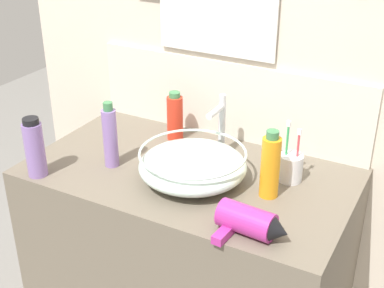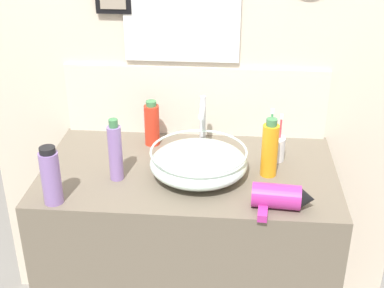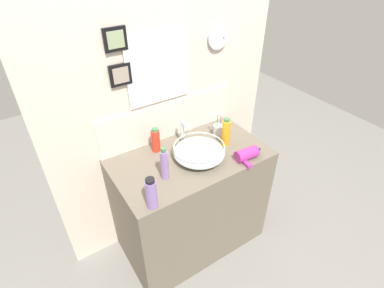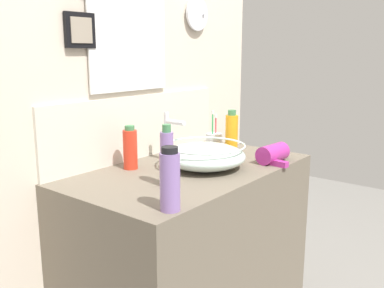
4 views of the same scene
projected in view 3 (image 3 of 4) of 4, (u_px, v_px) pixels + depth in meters
ground_plane at (191, 237)px, 2.52m from camera, size 6.00×6.00×0.00m
vanity_counter at (191, 201)px, 2.26m from camera, size 1.05×0.60×0.86m
back_panel at (164, 92)px, 2.03m from camera, size 1.72×0.10×2.42m
glass_bowl_sink at (199, 152)px, 1.97m from camera, size 0.34×0.34×0.10m
faucet at (183, 129)px, 2.06m from camera, size 0.02×0.11×0.22m
hair_drier at (249, 154)px, 1.97m from camera, size 0.20×0.14×0.08m
toothbrush_cup at (218, 130)px, 2.19m from camera, size 0.08×0.08×0.20m
lotion_bottle at (151, 193)px, 1.60m from camera, size 0.06×0.06×0.20m
spray_bottle at (156, 140)px, 2.02m from camera, size 0.06×0.06×0.18m
soap_dispenser at (226, 133)px, 2.06m from camera, size 0.06×0.06×0.21m
shampoo_bottle at (164, 164)px, 1.78m from camera, size 0.05×0.05×0.22m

